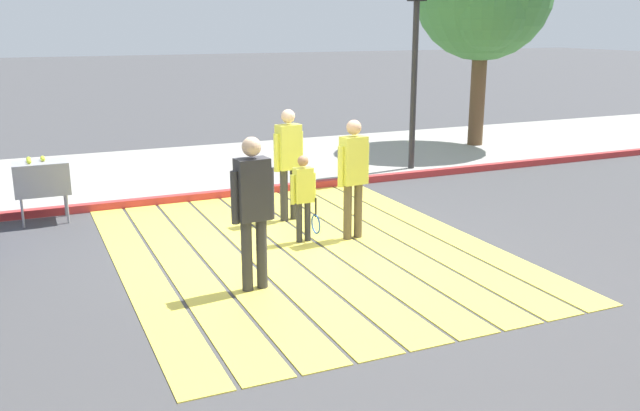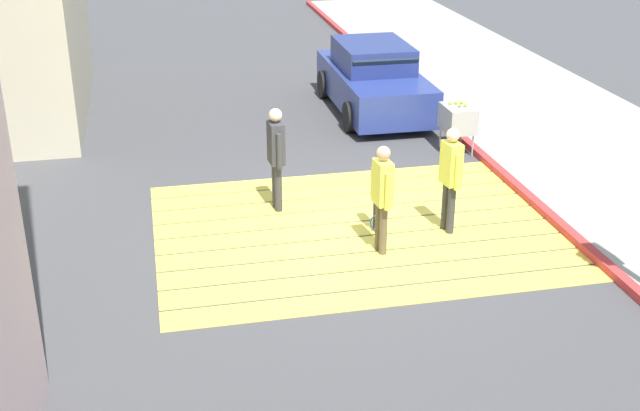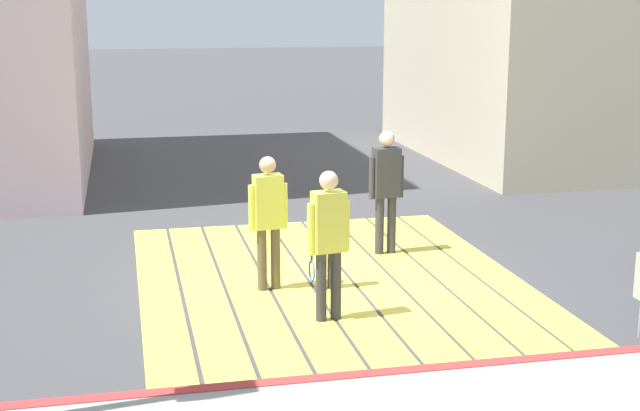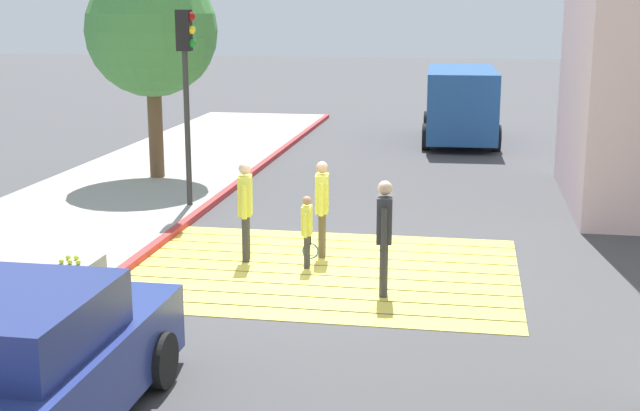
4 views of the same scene
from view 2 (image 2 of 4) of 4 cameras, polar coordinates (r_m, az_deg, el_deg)
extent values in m
plane|color=#424244|center=(13.32, 2.48, -1.68)|extent=(120.00, 120.00, 0.00)
cube|color=#EAD64C|center=(15.28, 0.42, 1.82)|extent=(6.40, 0.50, 0.01)
cube|color=#EAD64C|center=(14.78, 0.88, 1.04)|extent=(6.40, 0.50, 0.01)
cube|color=#EAD64C|center=(14.29, 1.38, 0.20)|extent=(6.40, 0.50, 0.01)
cube|color=#EAD64C|center=(13.80, 1.91, -0.69)|extent=(6.40, 0.50, 0.01)
cube|color=#EAD64C|center=(13.32, 2.48, -1.65)|extent=(6.40, 0.50, 0.01)
cube|color=#EAD64C|center=(12.85, 3.09, -2.69)|extent=(6.40, 0.50, 0.01)
cube|color=#EAD64C|center=(12.37, 3.75, -3.80)|extent=(6.40, 0.50, 0.01)
cube|color=#EAD64C|center=(11.91, 4.46, -4.99)|extent=(6.40, 0.50, 0.01)
cube|color=#EAD64C|center=(11.45, 5.23, -6.29)|extent=(6.40, 0.50, 0.01)
cube|color=#BC3333|center=(14.40, 15.10, -0.22)|extent=(0.16, 40.00, 0.13)
cube|color=navy|center=(19.17, 3.75, 8.22)|extent=(1.82, 4.31, 0.80)
cube|color=navy|center=(19.14, 3.69, 10.30)|extent=(1.54, 2.07, 0.60)
cube|color=#1E2833|center=(18.29, 4.45, 9.45)|extent=(1.48, 0.34, 0.49)
cylinder|color=black|center=(17.79, 2.11, 6.14)|extent=(0.22, 0.66, 0.66)
cylinder|color=black|center=(18.28, 7.52, 6.44)|extent=(0.22, 0.66, 0.66)
cylinder|color=black|center=(20.28, 0.30, 8.39)|extent=(0.22, 0.66, 0.66)
cylinder|color=black|center=(20.71, 5.13, 8.62)|extent=(0.22, 0.66, 0.66)
cube|color=#99999E|center=(16.71, 9.52, 5.97)|extent=(0.56, 0.80, 0.50)
cylinder|color=#99999E|center=(16.50, 9.08, 4.03)|extent=(0.04, 0.04, 0.45)
cylinder|color=#99999E|center=(16.66, 10.53, 4.12)|extent=(0.04, 0.04, 0.45)
cylinder|color=#99999E|center=(17.06, 8.33, 4.74)|extent=(0.04, 0.04, 0.45)
cylinder|color=#99999E|center=(17.22, 9.74, 4.83)|extent=(0.04, 0.04, 0.45)
sphere|color=#CCE033|center=(16.80, 9.79, 7.07)|extent=(0.07, 0.07, 0.07)
sphere|color=#CCE033|center=(16.76, 9.41, 7.05)|extent=(0.07, 0.07, 0.07)
sphere|color=#CCE033|center=(16.72, 9.02, 7.03)|extent=(0.07, 0.07, 0.07)
sphere|color=#CCE033|center=(16.63, 10.04, 6.87)|extent=(0.07, 0.07, 0.07)
sphere|color=#CCE033|center=(16.58, 9.65, 6.85)|extent=(0.07, 0.07, 0.07)
cylinder|color=#333338|center=(13.82, -2.91, 1.20)|extent=(0.13, 0.13, 0.84)
cylinder|color=#333338|center=(13.99, -3.09, 1.48)|extent=(0.13, 0.13, 0.84)
cube|color=#333338|center=(13.63, -3.07, 4.35)|extent=(0.26, 0.39, 0.70)
sphere|color=beige|center=(13.47, -3.11, 6.28)|extent=(0.22, 0.22, 0.22)
cylinder|color=#333338|center=(13.45, -2.84, 3.78)|extent=(0.09, 0.09, 0.60)
cylinder|color=#333338|center=(13.85, -3.27, 4.36)|extent=(0.09, 0.09, 0.60)
cylinder|color=#333338|center=(13.19, 9.06, -0.29)|extent=(0.12, 0.12, 0.82)
cylinder|color=#333338|center=(13.33, 8.68, 0.00)|extent=(0.12, 0.12, 0.82)
cube|color=#D8D84C|center=(12.97, 9.08, 2.90)|extent=(0.28, 0.39, 0.68)
sphere|color=beige|center=(12.82, 9.21, 4.85)|extent=(0.21, 0.21, 0.21)
cylinder|color=#D8D84C|center=(12.83, 9.51, 2.30)|extent=(0.09, 0.09, 0.58)
cylinder|color=#D8D84C|center=(13.17, 8.61, 2.93)|extent=(0.09, 0.09, 0.58)
cylinder|color=brown|center=(12.40, 4.40, -1.71)|extent=(0.12, 0.12, 0.81)
cylinder|color=brown|center=(12.54, 4.10, -1.38)|extent=(0.12, 0.12, 0.81)
cube|color=#D8D84C|center=(12.17, 4.35, 1.60)|extent=(0.25, 0.37, 0.67)
sphere|color=tan|center=(12.01, 4.42, 3.64)|extent=(0.21, 0.21, 0.21)
cylinder|color=#D8D84C|center=(12.02, 4.71, 0.95)|extent=(0.09, 0.09, 0.57)
cylinder|color=#D8D84C|center=(12.37, 3.99, 1.66)|extent=(0.09, 0.09, 0.57)
cylinder|color=#333338|center=(13.11, 4.04, -0.76)|extent=(0.09, 0.09, 0.58)
cylinder|color=#333338|center=(13.22, 3.88, -0.53)|extent=(0.09, 0.09, 0.58)
cube|color=#D8D84C|center=(12.95, 4.03, 1.51)|extent=(0.16, 0.26, 0.49)
sphere|color=#9E7051|center=(12.83, 4.07, 2.91)|extent=(0.15, 0.15, 0.15)
cylinder|color=#D8D84C|center=(12.83, 4.23, 1.05)|extent=(0.06, 0.06, 0.41)
cylinder|color=#D8D84C|center=(13.11, 3.82, 1.57)|extent=(0.06, 0.06, 0.41)
cylinder|color=black|center=(12.92, 4.09, -0.16)|extent=(0.03, 0.03, 0.28)
torus|color=blue|center=(13.02, 4.06, -1.14)|extent=(0.28, 0.03, 0.28)
camera|label=1|loc=(16.12, -31.03, 10.73)|focal=38.51mm
camera|label=3|loc=(16.81, 45.21, 9.54)|focal=50.48mm
camera|label=4|loc=(25.47, -11.11, 20.32)|focal=49.16mm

